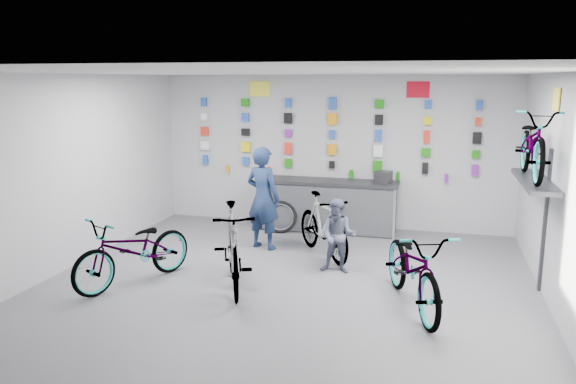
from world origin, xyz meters
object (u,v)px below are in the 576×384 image
(customer, at_px, (338,236))
(bike_service, at_px, (323,226))
(counter, at_px, (328,206))
(bike_left, at_px, (134,250))
(clerk, at_px, (263,198))
(bike_right, at_px, (414,267))
(bike_center, at_px, (233,247))

(customer, bearing_deg, bike_service, 118.09)
(customer, bearing_deg, counter, 105.28)
(bike_left, distance_m, clerk, 2.54)
(clerk, bearing_deg, counter, -102.99)
(bike_left, xyz_separation_m, clerk, (1.26, 2.17, 0.38))
(bike_right, bearing_deg, customer, 117.06)
(counter, distance_m, bike_service, 1.62)
(clerk, bearing_deg, bike_service, -171.15)
(bike_center, xyz_separation_m, bike_right, (2.50, -0.10, -0.04))
(bike_left, distance_m, bike_service, 3.08)
(counter, height_order, bike_left, bike_left)
(customer, bearing_deg, bike_right, -42.59)
(bike_center, relative_size, bike_right, 0.95)
(bike_right, distance_m, clerk, 3.35)
(counter, bearing_deg, bike_right, -62.52)
(bike_service, height_order, clerk, clerk)
(bike_left, relative_size, bike_right, 0.94)
(clerk, relative_size, customer, 1.57)
(bike_service, distance_m, clerk, 1.18)
(bike_left, relative_size, customer, 1.71)
(clerk, height_order, customer, clerk)
(bike_service, height_order, customer, customer)
(counter, relative_size, bike_center, 1.37)
(bike_center, distance_m, clerk, 1.95)
(bike_right, bearing_deg, clerk, 122.99)
(counter, distance_m, clerk, 1.71)
(clerk, bearing_deg, bike_left, 78.48)
(bike_center, distance_m, bike_service, 1.97)
(clerk, distance_m, customer, 1.77)
(bike_left, height_order, bike_service, bike_service)
(bike_left, distance_m, customer, 3.01)
(bike_center, distance_m, customer, 1.66)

